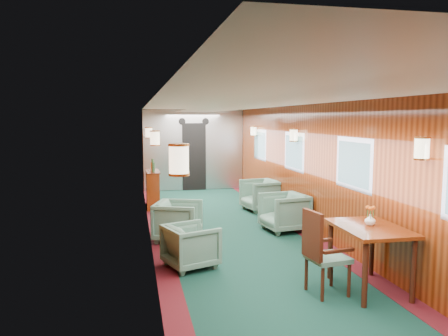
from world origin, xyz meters
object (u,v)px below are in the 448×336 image
Objects in this scene: side_chair at (321,249)px; armchair_left_near at (191,246)px; armchair_left_far at (178,221)px; dining_table at (370,237)px; credenza at (152,189)px; armchair_right_near at (284,212)px; armchair_right_far at (261,195)px.

side_chair is 1.94m from armchair_left_near.
side_chair is at bearing -152.97° from armchair_left_near.
armchair_left_far reaches higher than armchair_left_near.
side_chair is at bearing -177.62° from dining_table.
credenza is 3.61m from armchair_right_near.
armchair_right_far is at bearing -25.08° from armchair_left_far.
armchair_right_far is (2.14, 2.15, 0.01)m from armchair_left_far.
credenza is at bearing -15.59° from armchair_left_near.
armchair_left_near is at bearing -58.71° from armchair_right_near.
side_chair is at bearing -72.84° from credenza.
credenza is (-2.41, 5.70, -0.22)m from dining_table.
side_chair reaches higher than armchair_left_far.
armchair_right_near is at bearing -49.21° from credenza.
armchair_right_near reaches higher than armchair_left_far.
credenza is 3.01m from armchair_left_far.
credenza is 1.48× the size of armchair_right_near.
credenza is 1.47× the size of armchair_right_far.
armchair_right_far is at bearing 73.78° from side_chair.
side_chair reaches higher than armchair_left_near.
armchair_right_near is at bearing -13.44° from armchair_right_far.
side_chair is 3.09m from armchair_left_far.
armchair_right_far reaches higher than armchair_left_far.
side_chair is 1.31× the size of armchair_right_far.
armchair_left_far is 0.97× the size of armchair_right_near.
side_chair is 1.32× the size of armchair_right_near.
armchair_left_near is at bearing -158.67° from armchair_left_far.
dining_table is at bearing -7.55° from armchair_right_near.
armchair_right_near is (0.59, 2.98, -0.20)m from side_chair.
credenza is 2.60m from armchair_right_far.
side_chair is (-0.65, -0.01, -0.11)m from dining_table.
credenza is (-1.76, 5.71, -0.11)m from side_chair.
side_chair reaches higher than armchair_right_far.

